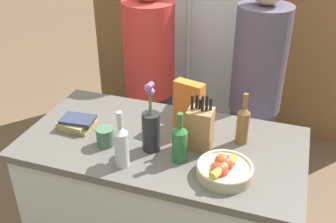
{
  "coord_description": "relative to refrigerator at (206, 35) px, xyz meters",
  "views": [
    {
      "loc": [
        0.56,
        -1.55,
        2.03
      ],
      "look_at": [
        0.0,
        0.09,
        1.03
      ],
      "focal_mm": 42.0,
      "sensor_mm": 36.0,
      "label": 1
    }
  ],
  "objects": [
    {
      "name": "knife_block",
      "position": [
        0.33,
        -1.44,
        0.04
      ],
      "size": [
        0.12,
        0.1,
        0.29
      ],
      "color": "olive",
      "rests_on": "kitchen_island"
    },
    {
      "name": "bottle_wine",
      "position": [
        0.03,
        -1.69,
        0.04
      ],
      "size": [
        0.07,
        0.07,
        0.28
      ],
      "color": "#B2BCC1",
      "rests_on": "kitchen_island"
    },
    {
      "name": "person_at_sink",
      "position": [
        -0.22,
        -0.68,
        -0.09
      ],
      "size": [
        0.34,
        0.34,
        1.58
      ],
      "rotation": [
        0.0,
        0.0,
        -0.47
      ],
      "color": "#383842",
      "rests_on": "ground_plane"
    },
    {
      "name": "bottle_oil",
      "position": [
        0.52,
        -1.33,
        0.04
      ],
      "size": [
        0.06,
        0.06,
        0.27
      ],
      "color": "brown",
      "rests_on": "kitchen_island"
    },
    {
      "name": "kitchen_island",
      "position": [
        0.14,
        -1.45,
        -0.52
      ],
      "size": [
        1.42,
        0.74,
        0.91
      ],
      "color": "silver",
      "rests_on": "ground_plane"
    },
    {
      "name": "flower_vase",
      "position": [
        0.11,
        -1.53,
        0.05
      ],
      "size": [
        0.09,
        0.09,
        0.36
      ],
      "color": "#232328",
      "rests_on": "kitchen_island"
    },
    {
      "name": "person_in_blue",
      "position": [
        0.51,
        -0.73,
        -0.05
      ],
      "size": [
        0.32,
        0.32,
        1.64
      ],
      "rotation": [
        0.0,
        0.0,
        0.49
      ],
      "color": "#383842",
      "rests_on": "ground_plane"
    },
    {
      "name": "book_stack",
      "position": [
        -0.33,
        -1.47,
        -0.04
      ],
      "size": [
        0.19,
        0.15,
        0.06
      ],
      "color": "#99844C",
      "rests_on": "kitchen_island"
    },
    {
      "name": "fruit_bowl",
      "position": [
        0.49,
        -1.62,
        -0.03
      ],
      "size": [
        0.25,
        0.25,
        0.1
      ],
      "color": "tan",
      "rests_on": "kitchen_island"
    },
    {
      "name": "cereal_box",
      "position": [
        0.23,
        -1.28,
        0.06
      ],
      "size": [
        0.17,
        0.1,
        0.26
      ],
      "color": "orange",
      "rests_on": "kitchen_island"
    },
    {
      "name": "coffee_mug",
      "position": [
        -0.12,
        -1.56,
        -0.02
      ],
      "size": [
        0.09,
        0.13,
        0.09
      ],
      "color": "#42664C",
      "rests_on": "kitchen_island"
    },
    {
      "name": "bottle_vinegar",
      "position": [
        0.27,
        -1.57,
        0.03
      ],
      "size": [
        0.07,
        0.07,
        0.25
      ],
      "color": "#286633",
      "rests_on": "kitchen_island"
    },
    {
      "name": "refrigerator",
      "position": [
        0.0,
        0.0,
        0.0
      ],
      "size": [
        0.77,
        0.62,
        1.95
      ],
      "color": "#B7B7BC",
      "rests_on": "ground_plane"
    }
  ]
}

